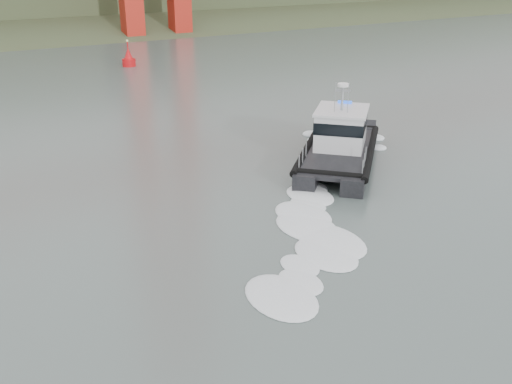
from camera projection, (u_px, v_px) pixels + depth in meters
ground at (328, 307)px, 21.83m from camera, size 400.00×400.00×0.00m
patrol_boat at (340, 143)px, 36.27m from camera, size 10.50×10.62×5.32m
nav_buoy at (129, 59)px, 67.55m from camera, size 1.57×1.57×3.27m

